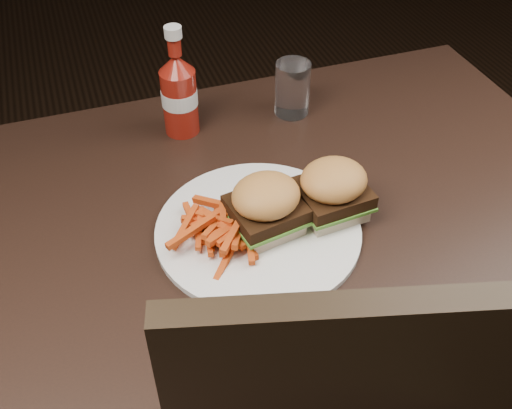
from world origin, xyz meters
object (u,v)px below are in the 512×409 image
object	(u,v)px
ketchup_bottle	(180,103)
tumbler	(292,88)
plate	(258,230)
dining_table	(258,227)

from	to	relation	value
ketchup_bottle	tumbler	world-z (taller)	ketchup_bottle
plate	ketchup_bottle	xyz separation A→B (m)	(-0.05, 0.30, 0.06)
ketchup_bottle	tumbler	distance (m)	0.21
plate	tumbler	xyz separation A→B (m)	(0.17, 0.29, 0.05)
dining_table	ketchup_bottle	xyz separation A→B (m)	(-0.06, 0.27, 0.08)
dining_table	tumbler	size ratio (longest dim) A/B	11.57
dining_table	plate	bearing A→B (deg)	-109.12
dining_table	plate	distance (m)	0.04
dining_table	ketchup_bottle	bearing A→B (deg)	101.71
plate	tumbler	bearing A→B (deg)	59.76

